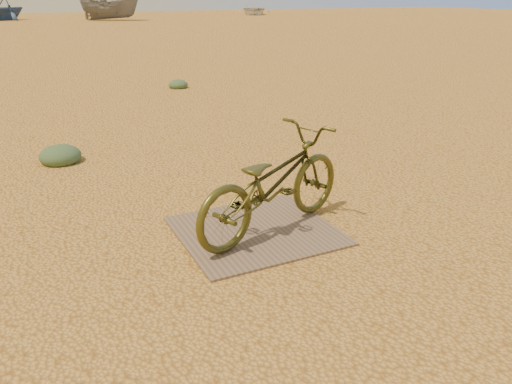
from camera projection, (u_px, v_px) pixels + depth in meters
name	position (u px, v px, depth m)	size (l,w,h in m)	color
ground	(242.00, 243.00, 4.47)	(120.00, 120.00, 0.00)	tan
plywood_board	(256.00, 231.00, 4.68)	(1.41, 1.30, 0.02)	brown
bicycle	(273.00, 182.00, 4.51)	(0.63, 1.80, 0.94)	#454519
boat_far_left	(4.00, 8.00, 40.19)	(3.14, 3.64, 1.91)	#334E7A
boat_mid_right	(110.00, 8.00, 39.98)	(1.83, 4.86, 1.88)	slate
boat_far_right	(254.00, 9.00, 50.70)	(3.43, 4.80, 0.99)	silver
kale_a	(61.00, 162.00, 6.62)	(0.54, 0.54, 0.30)	#4A6743
kale_b	(178.00, 88.00, 11.77)	(0.45, 0.45, 0.25)	#4A6743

